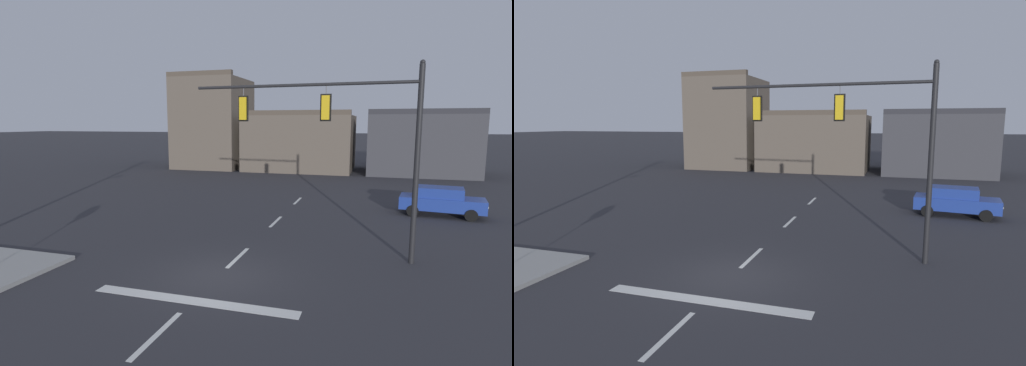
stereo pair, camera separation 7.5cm
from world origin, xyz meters
TOP-DOWN VIEW (x-y plane):
  - ground_plane at (0.00, 0.00)m, footprint 400.00×400.00m
  - stop_bar_paint at (0.00, -2.00)m, footprint 6.40×0.50m
  - lane_centreline at (0.00, 2.00)m, footprint 0.16×26.40m
  - signal_mast_near_side at (3.89, 3.38)m, footprint 8.71×0.54m
  - car_lot_nearside at (8.51, 12.08)m, footprint 4.61×2.36m
  - building_row at (-3.16, 32.37)m, footprint 31.59×9.56m

SIDE VIEW (x-z plane):
  - ground_plane at x=0.00m, z-range 0.00..0.00m
  - lane_centreline at x=0.00m, z-range 0.00..0.01m
  - stop_bar_paint at x=0.00m, z-range 0.00..0.01m
  - car_lot_nearside at x=8.51m, z-range 0.05..1.66m
  - building_row at x=-3.16m, z-range -1.60..9.03m
  - signal_mast_near_side at x=3.89m, z-range 1.26..8.60m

